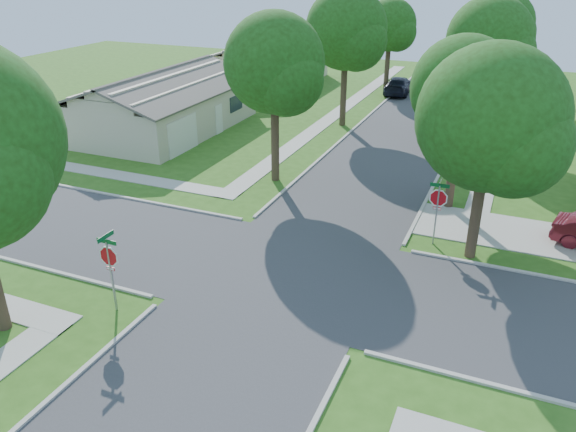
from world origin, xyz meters
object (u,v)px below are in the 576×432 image
(tree_w_near, at_px, (275,68))
(house_nw_far, at_px, (266,68))
(tree_w_far, at_px, (391,27))
(car_curb_east, at_px, (448,136))
(stop_sign_sw, at_px, (109,260))
(house_nw_near, at_px, (164,108))
(tree_e_near, at_px, (464,93))
(stop_sign_ne, at_px, (438,201))
(tree_ne_corner, at_px, (492,125))
(car_curb_west, at_px, (399,85))
(tree_w_mid, at_px, (347,33))
(tree_e_mid, at_px, (490,44))
(tree_e_far, at_px, (503,27))

(tree_w_near, height_order, house_nw_far, tree_w_near)
(tree_w_far, distance_m, car_curb_east, 17.74)
(stop_sign_sw, distance_m, house_nw_near, 22.71)
(tree_e_near, bearing_deg, stop_sign_ne, -90.68)
(stop_sign_ne, height_order, car_curb_east, stop_sign_ne)
(tree_w_far, xyz_separation_m, house_nw_near, (-11.34, -19.01, -3.99))
(tree_ne_corner, xyz_separation_m, house_nw_near, (-22.35, 10.79, -4.08))
(stop_sign_ne, height_order, car_curb_west, stop_sign_ne)
(tree_w_mid, distance_m, car_curb_west, 13.08)
(house_nw_near, bearing_deg, tree_w_near, -27.83)
(tree_w_near, xyz_separation_m, car_curb_east, (7.84, 9.84, -5.44))
(stop_sign_ne, bearing_deg, car_curb_west, 105.77)
(tree_w_near, bearing_deg, stop_sign_ne, -24.74)
(stop_sign_sw, height_order, tree_w_mid, tree_w_mid)
(tree_w_mid, xyz_separation_m, house_nw_near, (-11.35, -6.01, -4.97))
(tree_e_mid, bearing_deg, stop_sign_ne, -90.20)
(car_curb_west, bearing_deg, house_nw_near, 51.42)
(stop_sign_ne, distance_m, tree_w_mid, 19.31)
(tree_w_mid, height_order, house_nw_far, tree_w_mid)
(tree_w_near, bearing_deg, tree_ne_corner, -23.56)
(tree_e_near, distance_m, tree_ne_corner, 5.06)
(tree_e_near, height_order, tree_w_far, tree_e_near)
(stop_sign_ne, distance_m, house_nw_far, 34.26)
(stop_sign_ne, relative_size, tree_w_mid, 0.31)
(house_nw_near, bearing_deg, tree_e_mid, 16.15)
(tree_e_far, height_order, tree_w_near, tree_w_near)
(tree_e_near, height_order, tree_e_mid, tree_e_mid)
(tree_e_far, relative_size, tree_ne_corner, 1.01)
(stop_sign_sw, height_order, car_curb_west, stop_sign_sw)
(tree_w_mid, relative_size, tree_w_far, 1.19)
(tree_e_mid, bearing_deg, tree_ne_corner, -84.55)
(tree_ne_corner, bearing_deg, tree_w_near, 156.44)
(tree_w_near, distance_m, tree_ne_corner, 12.02)
(tree_w_far, bearing_deg, house_nw_far, -169.95)
(tree_e_near, distance_m, tree_w_mid, 15.26)
(stop_sign_sw, distance_m, stop_sign_ne, 13.29)
(tree_ne_corner, bearing_deg, house_nw_near, 154.23)
(tree_w_far, distance_m, car_curb_west, 5.15)
(stop_sign_ne, height_order, tree_e_near, tree_e_near)
(tree_e_near, bearing_deg, house_nw_near, 163.89)
(tree_w_far, height_order, car_curb_east, tree_w_far)
(tree_e_near, distance_m, car_curb_east, 11.13)
(tree_e_far, bearing_deg, house_nw_near, -137.50)
(tree_w_near, relative_size, car_curb_east, 2.27)
(tree_ne_corner, bearing_deg, car_curb_east, 102.18)
(tree_e_near, height_order, tree_e_far, tree_e_far)
(stop_sign_ne, relative_size, house_nw_near, 0.22)
(car_curb_west, bearing_deg, house_nw_far, 0.33)
(stop_sign_sw, distance_m, house_nw_far, 38.40)
(car_curb_west, bearing_deg, tree_e_mid, 121.61)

